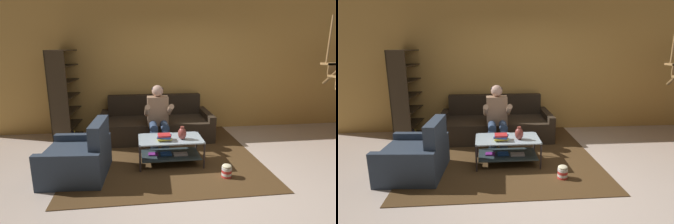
# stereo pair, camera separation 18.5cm
# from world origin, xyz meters

# --- Properties ---
(ground) EXTENTS (16.80, 16.80, 0.00)m
(ground) POSITION_xyz_m (0.00, 0.00, 0.00)
(ground) COLOR beige
(back_partition) EXTENTS (8.40, 0.12, 2.90)m
(back_partition) POSITION_xyz_m (0.00, 2.46, 1.45)
(back_partition) COLOR gold
(back_partition) RESTS_ON ground
(couch) EXTENTS (2.22, 0.98, 0.84)m
(couch) POSITION_xyz_m (-0.50, 1.88, 0.27)
(couch) COLOR #32271B
(couch) RESTS_ON ground
(person_seated_center) EXTENTS (0.50, 0.58, 1.16)m
(person_seated_center) POSITION_xyz_m (-0.50, 1.30, 0.63)
(person_seated_center) COLOR navy
(person_seated_center) RESTS_ON ground
(coffee_table) EXTENTS (1.00, 0.56, 0.43)m
(coffee_table) POSITION_xyz_m (-0.38, 0.59, 0.28)
(coffee_table) COLOR #AABFCB
(coffee_table) RESTS_ON ground
(area_rug) EXTENTS (3.06, 3.23, 0.01)m
(area_rug) POSITION_xyz_m (-0.44, 1.11, 0.01)
(area_rug) COLOR #50361C
(area_rug) RESTS_ON ground
(vase) EXTENTS (0.13, 0.13, 0.20)m
(vase) POSITION_xyz_m (-0.20, 0.53, 0.53)
(vase) COLOR brown
(vase) RESTS_ON coffee_table
(book_stack) EXTENTS (0.24, 0.22, 0.10)m
(book_stack) POSITION_xyz_m (-0.48, 0.51, 0.48)
(book_stack) COLOR #987155
(book_stack) RESTS_ON coffee_table
(bookshelf) EXTENTS (0.43, 1.10, 1.78)m
(bookshelf) POSITION_xyz_m (-2.32, 2.09, 0.81)
(bookshelf) COLOR #362819
(bookshelf) RESTS_ON ground
(armchair) EXTENTS (0.93, 0.98, 0.82)m
(armchair) POSITION_xyz_m (-1.74, 0.35, 0.26)
(armchair) COLOR #2F3A4A
(armchair) RESTS_ON ground
(popcorn_tub) EXTENTS (0.14, 0.14, 0.20)m
(popcorn_tub) POSITION_xyz_m (0.36, 0.02, 0.10)
(popcorn_tub) COLOR red
(popcorn_tub) RESTS_ON ground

